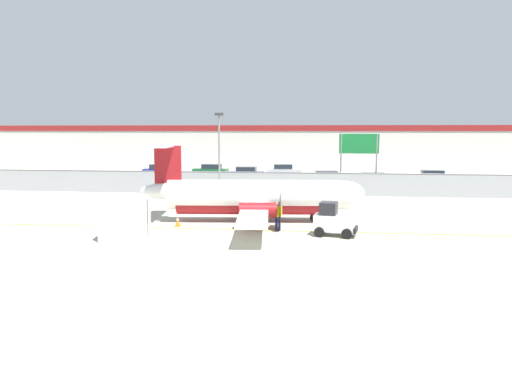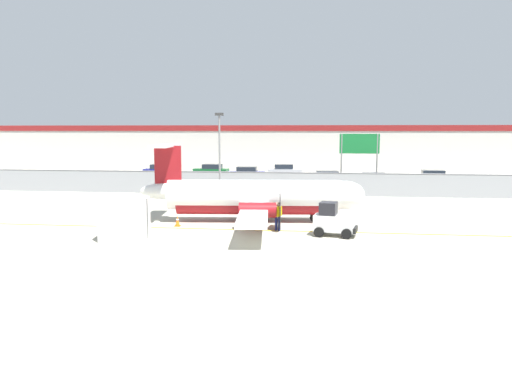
% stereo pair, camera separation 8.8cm
% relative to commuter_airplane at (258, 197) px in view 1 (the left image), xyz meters
% --- Properties ---
extents(ground_plane, '(140.00, 140.00, 0.01)m').
position_rel_commuter_airplane_xyz_m(ground_plane, '(0.08, -2.67, -1.60)').
color(ground_plane, '#B2AD99').
extents(perimeter_fence, '(98.00, 0.10, 2.10)m').
position_rel_commuter_airplane_xyz_m(perimeter_fence, '(0.08, 13.33, -0.49)').
color(perimeter_fence, gray).
rests_on(perimeter_fence, ground).
extents(parking_lot_strip, '(98.00, 17.00, 0.12)m').
position_rel_commuter_airplane_xyz_m(parking_lot_strip, '(0.08, 24.83, -1.54)').
color(parking_lot_strip, '#38383A').
rests_on(parking_lot_strip, ground).
extents(background_building, '(91.00, 8.10, 6.50)m').
position_rel_commuter_airplane_xyz_m(background_building, '(0.08, 43.32, 1.66)').
color(background_building, beige).
rests_on(background_building, ground).
extents(commuter_airplane, '(14.38, 16.08, 4.92)m').
position_rel_commuter_airplane_xyz_m(commuter_airplane, '(0.00, 0.00, 0.00)').
color(commuter_airplane, white).
rests_on(commuter_airplane, ground).
extents(baggage_tug, '(2.50, 1.74, 1.88)m').
position_rel_commuter_airplane_xyz_m(baggage_tug, '(4.65, -3.73, -0.75)').
color(baggage_tug, silver).
rests_on(baggage_tug, ground).
extents(ground_crew_worker, '(0.54, 0.44, 1.70)m').
position_rel_commuter_airplane_xyz_m(ground_crew_worker, '(1.47, -2.66, -0.65)').
color(ground_crew_worker, '#191E4C').
rests_on(ground_crew_worker, ground).
extents(cargo_container, '(2.68, 2.35, 2.20)m').
position_rel_commuter_airplane_xyz_m(cargo_container, '(-6.51, -5.88, -0.50)').
color(cargo_container, silver).
rests_on(cargo_container, ground).
extents(traffic_cone_near_left, '(0.36, 0.36, 0.64)m').
position_rel_commuter_airplane_xyz_m(traffic_cone_near_left, '(-4.71, -2.07, -1.29)').
color(traffic_cone_near_left, orange).
rests_on(traffic_cone_near_left, ground).
extents(traffic_cone_near_right, '(0.36, 0.36, 0.64)m').
position_rel_commuter_airplane_xyz_m(traffic_cone_near_right, '(5.50, 0.25, -1.29)').
color(traffic_cone_near_right, orange).
rests_on(traffic_cone_near_right, ground).
extents(traffic_cone_far_left, '(0.36, 0.36, 0.64)m').
position_rel_commuter_airplane_xyz_m(traffic_cone_far_left, '(0.49, -0.96, -1.29)').
color(traffic_cone_far_left, orange).
rests_on(traffic_cone_far_left, ground).
extents(parked_car_0, '(4.35, 2.34, 1.58)m').
position_rel_commuter_airplane_xyz_m(parked_car_0, '(-15.22, 27.53, -0.71)').
color(parked_car_0, navy).
rests_on(parked_car_0, parking_lot_strip).
extents(parked_car_1, '(4.32, 2.26, 1.58)m').
position_rel_commuter_airplane_xyz_m(parked_car_1, '(-9.20, 28.59, -0.71)').
color(parked_car_1, '#19662D').
rests_on(parked_car_1, parking_lot_strip).
extents(parked_car_2, '(4.22, 2.04, 1.58)m').
position_rel_commuter_airplane_xyz_m(parked_car_2, '(-4.35, 24.74, -0.71)').
color(parked_car_2, navy).
rests_on(parked_car_2, parking_lot_strip).
extents(parked_car_3, '(4.31, 2.24, 1.58)m').
position_rel_commuter_airplane_xyz_m(parked_car_3, '(-0.24, 29.30, -0.71)').
color(parked_car_3, silver).
rests_on(parked_car_3, parking_lot_strip).
extents(parked_car_4, '(4.33, 2.29, 1.58)m').
position_rel_commuter_airplane_xyz_m(parked_car_4, '(4.81, 19.97, -0.71)').
color(parked_car_4, slate).
rests_on(parked_car_4, parking_lot_strip).
extents(parked_car_5, '(4.28, 2.17, 1.58)m').
position_rel_commuter_airplane_xyz_m(parked_car_5, '(9.08, 18.59, -0.71)').
color(parked_car_5, '#19662D').
rests_on(parked_car_5, parking_lot_strip).
extents(parked_car_6, '(4.30, 2.20, 1.58)m').
position_rel_commuter_airplane_xyz_m(parked_car_6, '(15.76, 22.29, -0.71)').
color(parked_car_6, silver).
rests_on(parked_car_6, parking_lot_strip).
extents(apron_light_pole, '(0.70, 0.30, 7.27)m').
position_rel_commuter_airplane_xyz_m(apron_light_pole, '(-4.54, 10.44, 2.70)').
color(apron_light_pole, slate).
rests_on(apron_light_pole, ground).
extents(highway_sign, '(3.60, 0.14, 5.50)m').
position_rel_commuter_airplane_xyz_m(highway_sign, '(7.49, 15.24, 2.54)').
color(highway_sign, slate).
rests_on(highway_sign, ground).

